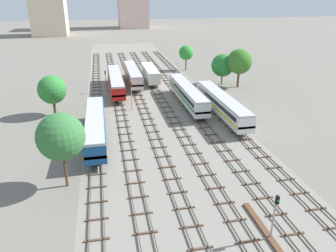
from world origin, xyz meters
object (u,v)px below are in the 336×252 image
(passenger_coach_left_midfar, at_px, (116,81))
(signal_post_near, at_px, (106,78))
(passenger_coach_right_near, at_px, (222,103))
(freight_boxcar_centre_farther, at_px, (150,73))
(diesel_railcar_far_left_nearest, at_px, (95,125))
(signal_post_nearest, at_px, (275,211))
(signal_post_mid, at_px, (131,93))
(passenger_coach_centre_right_mid, at_px, (187,93))
(diesel_railcar_centre_left_far, at_px, (133,74))

(passenger_coach_left_midfar, height_order, signal_post_near, signal_post_near)
(passenger_coach_right_near, xyz_separation_m, signal_post_near, (-20.54, 20.52, 0.69))
(passenger_coach_right_near, bearing_deg, freight_boxcar_centre_farther, 108.42)
(diesel_railcar_far_left_nearest, distance_m, signal_post_nearest, 30.12)
(signal_post_nearest, bearing_deg, passenger_coach_left_midfar, 102.25)
(diesel_railcar_far_left_nearest, distance_m, signal_post_near, 26.95)
(passenger_coach_left_midfar, relative_size, signal_post_nearest, 4.47)
(diesel_railcar_far_left_nearest, bearing_deg, passenger_coach_left_midfar, 80.42)
(signal_post_nearest, xyz_separation_m, signal_post_mid, (-9.13, 38.54, 0.47))
(passenger_coach_centre_right_mid, distance_m, passenger_coach_left_midfar, 18.86)
(passenger_coach_right_near, xyz_separation_m, signal_post_mid, (-15.98, 6.68, 1.01))
(signal_post_nearest, bearing_deg, signal_post_mid, 103.33)
(diesel_railcar_far_left_nearest, xyz_separation_m, passenger_coach_left_midfar, (4.57, 27.06, 0.02))
(passenger_coach_centre_right_mid, bearing_deg, passenger_coach_right_near, -59.52)
(freight_boxcar_centre_farther, xyz_separation_m, signal_post_nearest, (2.28, -59.25, 0.70))
(passenger_coach_left_midfar, bearing_deg, diesel_railcar_centre_left_far, 52.99)
(passenger_coach_centre_right_mid, bearing_deg, signal_post_near, 141.39)
(diesel_railcar_centre_left_far, xyz_separation_m, signal_post_near, (-6.85, -6.27, 0.71))
(diesel_railcar_centre_left_far, xyz_separation_m, freight_boxcar_centre_farther, (4.57, 0.62, -0.15))
(diesel_railcar_far_left_nearest, bearing_deg, signal_post_nearest, -57.95)
(freight_boxcar_centre_farther, bearing_deg, passenger_coach_right_near, -71.58)
(passenger_coach_left_midfar, bearing_deg, signal_post_nearest, -77.75)
(passenger_coach_left_midfar, distance_m, freight_boxcar_centre_farther, 11.32)
(diesel_railcar_centre_left_far, relative_size, signal_post_near, 3.95)
(diesel_railcar_far_left_nearest, height_order, passenger_coach_right_near, same)
(passenger_coach_right_near, distance_m, passenger_coach_centre_right_mid, 9.00)
(signal_post_nearest, distance_m, signal_post_near, 54.13)
(diesel_railcar_far_left_nearest, xyz_separation_m, freight_boxcar_centre_farther, (13.70, 33.73, -0.15))
(freight_boxcar_centre_farther, distance_m, signal_post_near, 13.36)
(diesel_railcar_far_left_nearest, xyz_separation_m, diesel_railcar_centre_left_far, (9.13, 33.11, 0.00))
(signal_post_nearest, height_order, signal_post_near, signal_post_near)
(passenger_coach_centre_right_mid, xyz_separation_m, signal_post_nearest, (-2.28, -39.61, 0.54))
(signal_post_mid, bearing_deg, signal_post_near, 108.27)
(freight_boxcar_centre_farther, distance_m, signal_post_nearest, 59.30)
(diesel_railcar_far_left_nearest, xyz_separation_m, passenger_coach_right_near, (22.83, 6.33, 0.02))
(freight_boxcar_centre_farther, distance_m, signal_post_mid, 21.85)
(passenger_coach_right_near, relative_size, freight_boxcar_centre_farther, 1.57)
(passenger_coach_centre_right_mid, bearing_deg, freight_boxcar_centre_farther, 103.07)
(diesel_railcar_far_left_nearest, relative_size, signal_post_mid, 3.57)
(signal_post_nearest, bearing_deg, signal_post_near, 104.66)
(signal_post_mid, bearing_deg, passenger_coach_centre_right_mid, 5.37)
(passenger_coach_right_near, height_order, passenger_coach_centre_right_mid, same)
(diesel_railcar_far_left_nearest, bearing_deg, diesel_railcar_centre_left_far, 74.58)
(passenger_coach_right_near, bearing_deg, signal_post_nearest, -102.13)
(passenger_coach_right_near, bearing_deg, signal_post_mid, 157.30)
(passenger_coach_left_midfar, height_order, signal_post_mid, signal_post_mid)
(signal_post_near, bearing_deg, signal_post_mid, -71.73)
(passenger_coach_left_midfar, distance_m, signal_post_nearest, 53.80)
(passenger_coach_left_midfar, relative_size, diesel_railcar_centre_left_far, 1.07)
(freight_boxcar_centre_farther, xyz_separation_m, signal_post_mid, (-6.85, -20.72, 1.17))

